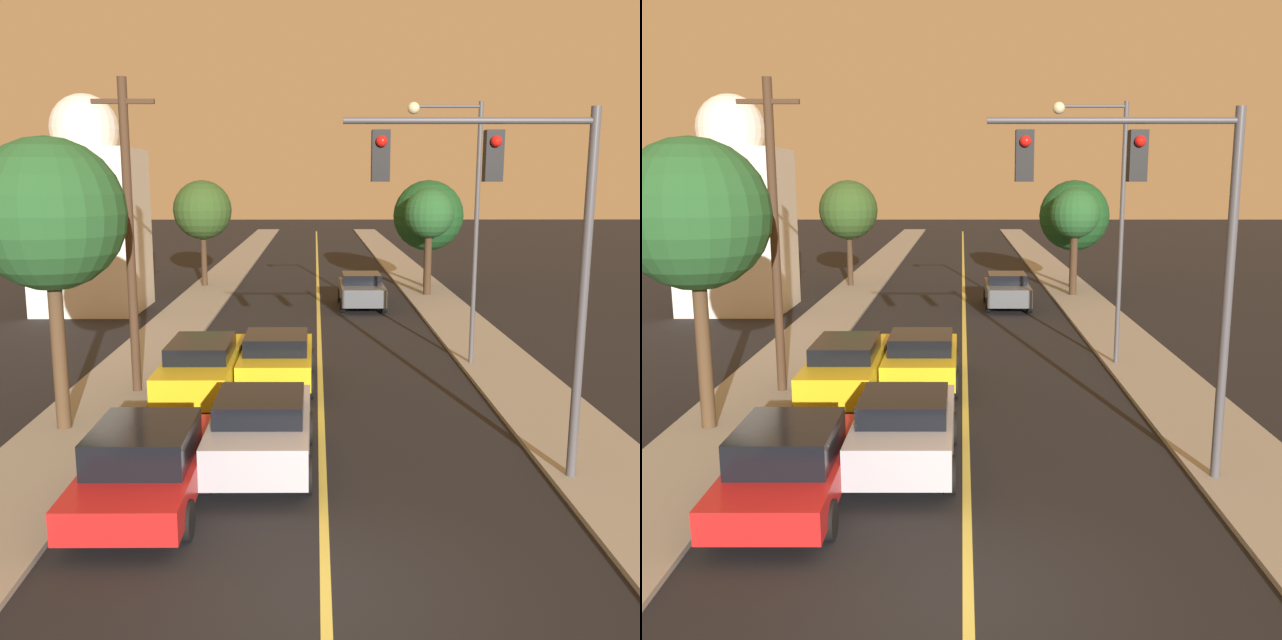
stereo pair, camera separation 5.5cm
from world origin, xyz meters
The scene contains 17 objects.
ground_plane centered at (0.00, 0.00, 0.00)m, with size 200.00×200.00×0.00m, color black.
road_surface centered at (0.00, 36.00, 0.01)m, with size 8.84×80.00×0.01m.
sidewalk_left centered at (-5.67, 36.00, 0.06)m, with size 2.50×80.00×0.12m.
sidewalk_right centered at (5.67, 36.00, 0.06)m, with size 2.50×80.00×0.12m.
car_near_lane_front centered at (-1.24, 4.66, 0.83)m, with size 2.07×4.09×1.58m.
car_near_lane_second centered at (-1.24, 10.61, 0.81)m, with size 2.10×4.15×1.53m.
car_outer_lane_front centered at (-3.18, 3.04, 0.77)m, with size 2.07×4.60×1.51m.
car_outer_lane_second centered at (-3.18, 9.59, 0.85)m, with size 1.95×5.17×1.59m.
car_far_oncoming centered at (1.99, 23.45, 0.81)m, with size 2.07×4.36×1.56m.
traffic_signal_mast centered at (3.45, 3.92, 5.02)m, with size 4.56×0.42×6.92m.
streetlamp_right centered at (4.27, 12.74, 5.18)m, with size 2.25×0.36×7.94m.
utility_pole_left centered at (-5.02, 9.73, 4.39)m, with size 1.60×0.24×8.21m.
tree_left_near centered at (-5.98, 6.74, 5.00)m, with size 3.36×3.36×6.59m.
tree_left_far centered at (-6.21, 29.71, 4.20)m, with size 3.15×3.15×5.68m.
tree_right_near centered at (5.87, 29.13, 3.93)m, with size 3.72×3.72×5.68m.
tree_right_far centered at (5.49, 26.43, 4.11)m, with size 2.46×2.46×5.30m.
domed_building_left centered at (-10.13, 22.83, 4.26)m, with size 4.42×4.42×9.44m.
Camera 1 is at (-0.14, -9.06, 5.74)m, focal length 40.00 mm.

